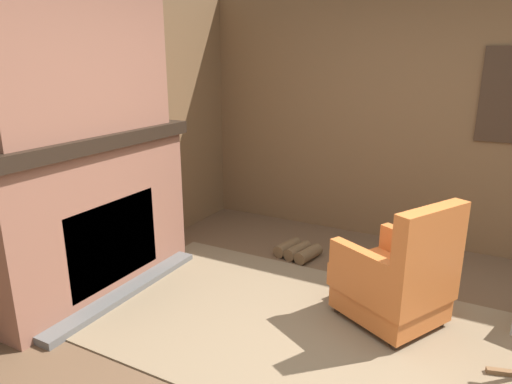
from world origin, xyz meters
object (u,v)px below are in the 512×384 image
at_px(oil_lamp_vase, 21,130).
at_px(armchair, 396,280).
at_px(firewood_stack, 298,251).
at_px(storage_case, 148,115).

bearing_deg(oil_lamp_vase, armchair, 25.67).
xyz_separation_m(firewood_stack, oil_lamp_vase, (-1.29, -1.91, 1.38)).
relative_size(armchair, firewood_stack, 2.24).
distance_m(armchair, storage_case, 2.62).
xyz_separation_m(armchair, firewood_stack, (-1.10, 0.76, -0.29)).
bearing_deg(storage_case, firewood_stack, 25.36).
relative_size(armchair, storage_case, 3.75).
bearing_deg(armchair, firewood_stack, -6.19).
bearing_deg(oil_lamp_vase, storage_case, 90.00).
height_order(armchair, firewood_stack, armchair).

